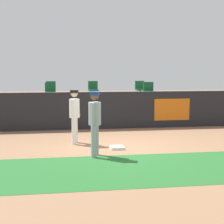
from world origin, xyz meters
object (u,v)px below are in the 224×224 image
object	(u,v)px
first_base	(117,148)
seat_front_left	(50,91)
seat_front_right	(149,90)
seat_back_center	(93,89)
seat_back_left	(51,89)
seat_back_right	(140,88)
player_fielder_home	(75,113)
player_runner_visitor	(95,119)

from	to	relation	value
first_base	seat_front_left	size ratio (longest dim) A/B	0.48
seat_front_right	seat_back_center	size ratio (longest dim) A/B	1.00
seat_back_left	seat_back_right	distance (m)	4.42
seat_back_left	player_fielder_home	bearing A→B (deg)	-81.77
seat_front_right	seat_back_left	xyz separation A→B (m)	(-4.41, 1.80, 0.00)
seat_front_right	seat_front_left	xyz separation A→B (m)	(-4.40, 0.00, 0.00)
seat_back_left	seat_back_center	xyz separation A→B (m)	(2.06, 0.00, 0.00)
seat_front_right	seat_back_center	distance (m)	2.97
seat_front_left	seat_back_right	world-z (taller)	same
player_fielder_home	first_base	bearing A→B (deg)	62.55
first_base	seat_back_left	bearing A→B (deg)	106.57
player_fielder_home	seat_back_left	world-z (taller)	seat_back_left
player_fielder_home	player_runner_visitor	size ratio (longest dim) A/B	0.97
seat_front_left	seat_back_center	xyz separation A→B (m)	(2.04, 1.80, 0.00)
seat_front_right	player_fielder_home	bearing A→B (deg)	-130.24
seat_front_left	player_runner_visitor	bearing A→B (deg)	-77.60
seat_front_left	seat_back_right	distance (m)	4.76
first_base	seat_back_center	world-z (taller)	seat_back_center
seat_back_left	seat_back_center	size ratio (longest dim) A/B	1.00
player_fielder_home	seat_back_center	xyz separation A→B (m)	(1.19, 5.99, 0.47)
player_runner_visitor	seat_front_right	size ratio (longest dim) A/B	2.12
player_fielder_home	seat_front_right	xyz separation A→B (m)	(3.55, 4.19, 0.47)
player_fielder_home	seat_back_left	distance (m)	6.07
seat_back_left	seat_back_center	bearing A→B (deg)	0.00
first_base	player_runner_visitor	bearing A→B (deg)	-133.34
seat_back_left	seat_front_right	bearing A→B (deg)	-22.19
player_runner_visitor	seat_front_left	xyz separation A→B (m)	(-1.31, 5.98, 0.43)
first_base	seat_back_center	xyz separation A→B (m)	(-0.02, 6.98, 1.42)
seat_back_center	seat_back_right	world-z (taller)	same
player_fielder_home	seat_back_right	size ratio (longest dim) A/B	2.05
seat_back_left	seat_back_center	world-z (taller)	same
first_base	player_fielder_home	distance (m)	1.83
player_fielder_home	seat_front_right	size ratio (longest dim) A/B	2.05
seat_front_right	seat_back_left	world-z (taller)	same
seat_back_right	first_base	bearing A→B (deg)	-108.57
first_base	seat_front_right	size ratio (longest dim) A/B	0.48
player_runner_visitor	seat_front_left	distance (m)	6.13
player_fielder_home	player_runner_visitor	world-z (taller)	player_runner_visitor
seat_front_left	seat_back_right	bearing A→B (deg)	22.21
seat_front_right	seat_front_left	world-z (taller)	same
first_base	player_runner_visitor	xyz separation A→B (m)	(-0.75, -0.79, 0.99)
player_runner_visitor	seat_back_left	distance (m)	7.90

